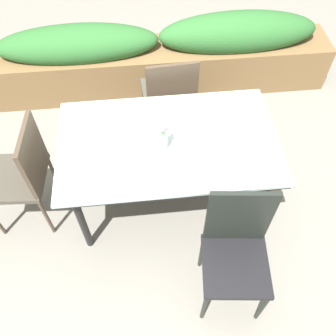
% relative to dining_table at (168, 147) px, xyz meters
% --- Properties ---
extents(ground_plane, '(12.00, 12.00, 0.00)m').
position_rel_dining_table_xyz_m(ground_plane, '(0.07, 0.08, -0.70)').
color(ground_plane, gray).
extents(dining_table, '(1.54, 0.92, 0.77)m').
position_rel_dining_table_xyz_m(dining_table, '(0.00, 0.00, 0.00)').
color(dining_table, '#B2C6C1').
rests_on(dining_table, ground).
extents(chair_near_right, '(0.47, 0.47, 1.01)m').
position_rel_dining_table_xyz_m(chair_near_right, '(0.36, -0.74, -0.14)').
color(chair_near_right, black).
rests_on(chair_near_right, ground).
extents(chair_end_left, '(0.47, 0.47, 0.98)m').
position_rel_dining_table_xyz_m(chair_end_left, '(-1.06, -0.01, -0.14)').
color(chair_end_left, '#484237').
rests_on(chair_end_left, ground).
extents(chair_far_side, '(0.48, 0.48, 0.93)m').
position_rel_dining_table_xyz_m(chair_far_side, '(0.09, 0.75, -0.17)').
color(chair_far_side, '#48463B').
rests_on(chair_far_side, ground).
extents(flower_vase, '(0.07, 0.07, 0.26)m').
position_rel_dining_table_xyz_m(flower_vase, '(-0.04, -0.06, 0.16)').
color(flower_vase, silver).
rests_on(flower_vase, dining_table).
extents(planter_box, '(3.51, 0.50, 0.80)m').
position_rel_dining_table_xyz_m(planter_box, '(0.08, 1.48, -0.32)').
color(planter_box, brown).
rests_on(planter_box, ground).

